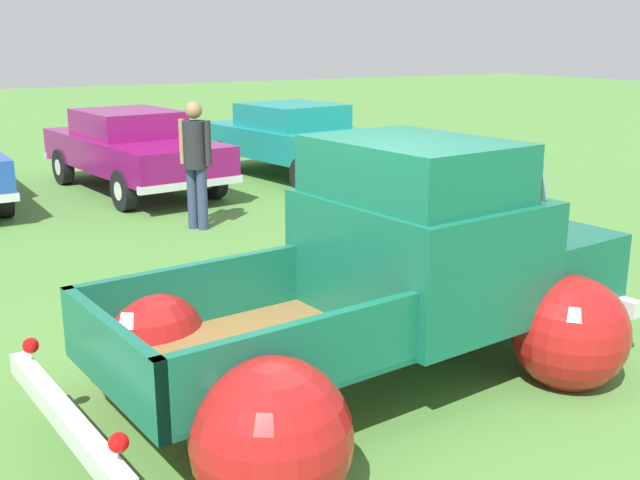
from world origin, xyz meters
name	(u,v)px	position (x,y,z in m)	size (l,w,h in m)	color
ground_plane	(354,389)	(0.00, 0.00, 0.00)	(80.00, 80.00, 0.00)	#548C3D
vintage_pickup_truck	(394,288)	(0.39, 0.04, 0.76)	(4.78, 3.11, 1.96)	black
show_car_2	(132,147)	(0.93, 8.71, 0.78)	(2.29, 4.65, 1.43)	black
show_car_3	(296,138)	(4.08, 8.38, 0.78)	(2.46, 4.47, 1.43)	black
spectator_0	(196,157)	(0.87, 5.48, 1.05)	(0.47, 0.50, 1.82)	navy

